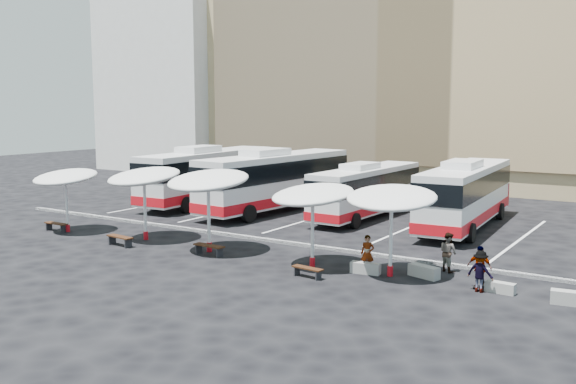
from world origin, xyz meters
The scene contains 26 objects.
ground centered at (0.00, 0.00, 0.00)m, with size 120.00×120.00×0.00m, color black.
sandstone_building centered at (0.00, 31.87, 12.63)m, with size 42.00×18.25×29.60m.
apartment_block centered at (-28.00, 28.00, 9.00)m, with size 14.00×14.00×18.00m, color silver.
curb_divider centered at (0.00, 0.50, 0.07)m, with size 34.00×0.25×0.15m, color black.
bay_lines centered at (0.00, 8.00, 0.01)m, with size 24.15×12.00×0.01m.
bus_0 centered at (-9.37, 8.87, 2.06)m, with size 3.48×12.85×4.04m.
bus_1 centered at (-3.46, 8.52, 2.09)m, with size 3.78×13.05×4.09m.
bus_2 centered at (2.55, 9.46, 1.74)m, with size 2.70×10.77×3.40m.
bus_3 centered at (8.58, 9.61, 1.96)m, with size 3.40×12.25×3.84m.
sunshade_0 centered at (-9.14, -3.30, 2.97)m, with size 3.56×3.60×3.50m.
sunshade_1 centered at (-4.11, -2.49, 3.23)m, with size 4.15×4.19×3.80m.
sunshade_2 centered at (0.37, -2.85, 3.35)m, with size 3.78×3.83×3.95m.
sunshade_3 centered at (5.87, -2.68, 3.09)m, with size 4.33×4.36×3.63m.
sunshade_4 centered at (9.25, -2.27, 3.18)m, with size 4.15×4.19×3.74m.
wood_bench_0 centered at (-9.82, -3.53, 0.35)m, with size 1.51×0.42×0.46m.
wood_bench_1 centered at (-4.09, -4.24, 0.37)m, with size 1.63×0.60×0.49m.
wood_bench_2 centered at (0.84, -3.44, 0.37)m, with size 1.61×0.50×0.49m.
wood_bench_3 centered at (6.58, -4.26, 0.32)m, with size 1.39×0.51×0.42m.
conc_bench_0 centered at (8.25, -2.45, 0.23)m, with size 1.22×0.41×0.46m, color gray.
conc_bench_1 centered at (10.48, -1.75, 0.24)m, with size 1.30×0.43×0.49m, color gray.
conc_bench_2 centered at (13.60, -2.25, 0.20)m, with size 1.07×0.36×0.40m, color gray.
conc_bench_3 centered at (16.00, -2.39, 0.24)m, with size 1.29×0.43×0.48m, color gray.
passenger_0 centered at (8.19, -2.14, 0.77)m, with size 0.56×0.37×1.53m, color black.
passenger_1 centered at (10.98, -0.36, 0.82)m, with size 0.80×0.62×1.64m, color black.
passenger_2 centered at (12.77, -2.11, 0.82)m, with size 0.96×0.40×1.63m, color black.
passenger_3 centered at (12.93, -2.53, 0.77)m, with size 1.00×0.57×1.54m, color black.
Camera 1 is at (19.33, -25.60, 6.84)m, focal length 40.00 mm.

